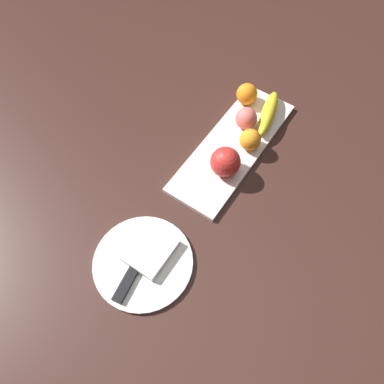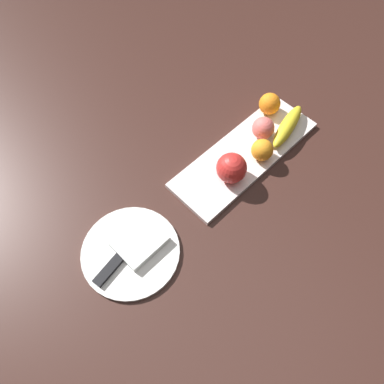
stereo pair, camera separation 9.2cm
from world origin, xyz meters
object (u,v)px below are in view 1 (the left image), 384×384
dinner_plate (143,262)px  peach (246,118)px  knife (129,278)px  fruit_tray (233,146)px  orange_near_apple (250,140)px  banana (268,113)px  apple (225,162)px  folded_napkin (150,250)px  orange_near_banana (247,94)px

dinner_plate → peach: bearing=0.9°
peach → knife: size_ratio=0.35×
peach → dinner_plate: (-0.50, -0.01, -0.04)m
fruit_tray → dinner_plate: size_ratio=1.93×
fruit_tray → orange_near_apple: size_ratio=7.66×
orange_near_apple → knife: size_ratio=0.33×
dinner_plate → banana: bearing=-3.2°
banana → knife: bearing=-17.2°
apple → folded_napkin: (-0.30, 0.02, -0.03)m
orange_near_apple → orange_near_banana: (0.14, 0.09, 0.00)m
orange_near_apple → folded_napkin: (-0.41, 0.04, -0.02)m
apple → dinner_plate: (-0.33, 0.02, -0.05)m
fruit_tray → apple: (-0.09, -0.02, 0.05)m
fruit_tray → dinner_plate: (-0.42, -0.00, -0.00)m
fruit_tray → dinner_plate: fruit_tray is taller
apple → banana: 0.23m
fruit_tray → folded_napkin: size_ratio=4.03×
orange_near_apple → banana: bearing=3.5°
apple → folded_napkin: 0.30m
fruit_tray → orange_near_banana: 0.18m
orange_near_apple → dinner_plate: bearing=174.9°
banana → knife: banana is taller
fruit_tray → banana: (0.14, -0.03, 0.03)m
orange_near_apple → dinner_plate: 0.44m
dinner_plate → folded_napkin: bearing=0.0°
apple → orange_near_banana: 0.27m
apple → peach: size_ratio=1.28×
peach → folded_napkin: size_ratio=0.55×
banana → folded_napkin: banana is taller
banana → folded_napkin: 0.53m
orange_near_apple → knife: orange_near_apple is taller
orange_near_banana → knife: size_ratio=0.35×
orange_near_apple → peach: (0.06, 0.05, 0.00)m
orange_near_banana → folded_napkin: bearing=-174.4°
orange_near_banana → folded_napkin: 0.56m
fruit_tray → peach: 0.09m
orange_near_apple → fruit_tray: bearing=117.7°
peach → dinner_plate: peach is taller
peach → dinner_plate: bearing=-179.1°
fruit_tray → peach: size_ratio=7.30×
orange_near_apple → peach: bearing=38.1°
peach → fruit_tray: bearing=-174.2°
folded_napkin → banana: bearing=-3.4°
folded_napkin → knife: size_ratio=0.64×
orange_near_apple → dinner_plate: orange_near_apple is taller
folded_napkin → knife: folded_napkin is taller
apple → peach: 0.17m
fruit_tray → orange_near_apple: bearing=-62.3°
dinner_plate → knife: bearing=-179.2°
orange_near_banana → folded_napkin: orange_near_banana is taller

